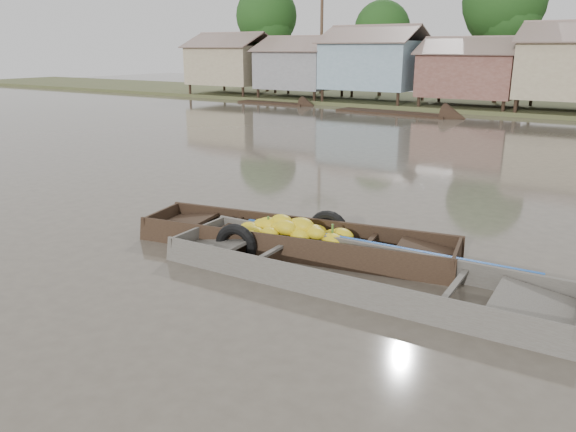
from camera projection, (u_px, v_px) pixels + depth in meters
The scene contains 3 objects.
ground at pixel (226, 262), 10.51m from camera, with size 120.00×120.00×0.00m, color #4C443A.
banana_boat at pixel (290, 238), 11.22m from camera, with size 6.57×2.64×0.91m.
viewer_boat at pixel (357, 279), 9.64m from camera, with size 7.09×2.06×0.57m.
Camera 1 is at (6.29, -7.62, 3.86)m, focal length 35.00 mm.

